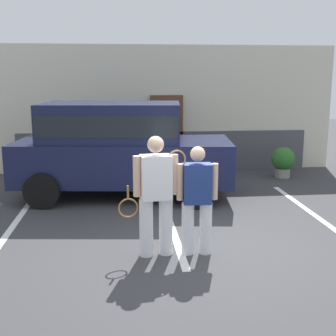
% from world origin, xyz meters
% --- Properties ---
extents(ground_plane, '(40.00, 40.00, 0.00)m').
position_xyz_m(ground_plane, '(0.00, 0.00, 0.00)').
color(ground_plane, '#38383A').
extents(parking_stripe_0, '(0.12, 4.40, 0.01)m').
position_xyz_m(parking_stripe_0, '(-3.12, 1.50, 0.00)').
color(parking_stripe_0, silver).
rests_on(parking_stripe_0, ground_plane).
extents(parking_stripe_1, '(0.12, 4.40, 0.01)m').
position_xyz_m(parking_stripe_1, '(-0.32, 1.50, 0.00)').
color(parking_stripe_1, silver).
rests_on(parking_stripe_1, ground_plane).
extents(parking_stripe_2, '(0.12, 4.40, 0.01)m').
position_xyz_m(parking_stripe_2, '(2.47, 1.50, 0.00)').
color(parking_stripe_2, silver).
rests_on(parking_stripe_2, ground_plane).
extents(house_frontage, '(9.53, 0.40, 3.44)m').
position_xyz_m(house_frontage, '(0.00, 6.03, 1.62)').
color(house_frontage, beige).
rests_on(house_frontage, ground_plane).
extents(parked_suv, '(4.78, 2.56, 2.05)m').
position_xyz_m(parked_suv, '(-1.23, 3.33, 1.15)').
color(parked_suv, '#141938').
rests_on(parked_suv, ground_plane).
extents(tennis_player_man, '(0.92, 0.32, 1.78)m').
position_xyz_m(tennis_player_man, '(-0.69, -0.06, 0.92)').
color(tennis_player_man, white).
rests_on(tennis_player_man, ground_plane).
extents(tennis_player_woman, '(0.74, 0.27, 1.62)m').
position_xyz_m(tennis_player_woman, '(-0.09, -0.08, 0.85)').
color(tennis_player_woman, white).
rests_on(tennis_player_woman, ground_plane).
extents(potted_plant_by_porch, '(0.61, 0.61, 0.80)m').
position_xyz_m(potted_plant_by_porch, '(3.01, 4.72, 0.45)').
color(potted_plant_by_porch, gray).
rests_on(potted_plant_by_porch, ground_plane).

